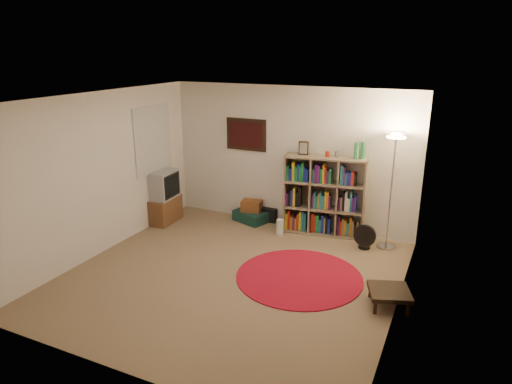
% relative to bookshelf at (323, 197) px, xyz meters
% --- Properties ---
extents(room, '(4.54, 4.54, 2.54)m').
position_rel_bookshelf_xyz_m(room, '(-0.74, -2.03, 0.60)').
color(room, '#846A4D').
rests_on(room, ground).
extents(bookshelf, '(1.41, 0.59, 1.65)m').
position_rel_bookshelf_xyz_m(bookshelf, '(0.00, 0.00, 0.00)').
color(bookshelf, '#7F6B55').
rests_on(bookshelf, ground).
extents(floor_lamp, '(0.41, 0.41, 1.88)m').
position_rel_bookshelf_xyz_m(floor_lamp, '(1.14, -0.15, 0.90)').
color(floor_lamp, '#A7A6AA').
rests_on(floor_lamp, ground).
extents(floor_fan, '(0.36, 0.20, 0.40)m').
position_rel_bookshelf_xyz_m(floor_fan, '(0.82, -0.36, -0.46)').
color(floor_fan, black).
rests_on(floor_fan, ground).
extents(tv_stand, '(0.51, 0.70, 0.98)m').
position_rel_bookshelf_xyz_m(tv_stand, '(-2.86, -0.72, -0.19)').
color(tv_stand, brown).
rests_on(tv_stand, ground).
extents(suitcase, '(0.70, 0.57, 0.20)m').
position_rel_bookshelf_xyz_m(suitcase, '(-1.37, -0.04, -0.57)').
color(suitcase, '#13342E').
rests_on(suitcase, ground).
extents(wicker_basket, '(0.39, 0.31, 0.21)m').
position_rel_bookshelf_xyz_m(wicker_basket, '(-1.36, -0.01, -0.37)').
color(wicker_basket, brown).
rests_on(wicker_basket, suitcase).
extents(duffel_bag, '(0.37, 0.31, 0.25)m').
position_rel_bookshelf_xyz_m(duffel_bag, '(-1.09, 0.19, -0.54)').
color(duffel_bag, black).
rests_on(duffel_bag, ground).
extents(paper_towel, '(0.13, 0.13, 0.26)m').
position_rel_bookshelf_xyz_m(paper_towel, '(-0.65, -0.36, -0.53)').
color(paper_towel, white).
rests_on(paper_towel, ground).
extents(red_rug, '(1.79, 1.79, 0.02)m').
position_rel_bookshelf_xyz_m(red_rug, '(0.20, -1.72, -0.66)').
color(red_rug, maroon).
rests_on(red_rug, ground).
extents(side_table, '(0.63, 0.63, 0.23)m').
position_rel_bookshelf_xyz_m(side_table, '(1.47, -1.95, -0.47)').
color(side_table, black).
rests_on(side_table, ground).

